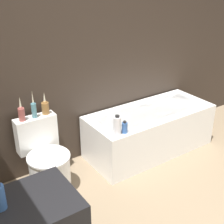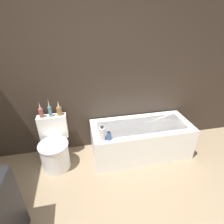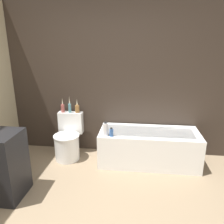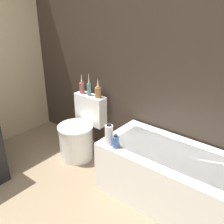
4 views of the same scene
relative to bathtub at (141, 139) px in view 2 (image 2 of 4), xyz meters
The scene contains 8 objects.
wall_back_tiled 1.34m from the bathtub, 153.83° to the left, with size 6.40×0.06×2.60m.
bathtub is the anchor object (origin of this frame).
toilet 1.33m from the bathtub, behind, with size 0.42×0.55×0.73m.
vase_gold 1.57m from the bathtub, behind, with size 0.06×0.06×0.25m.
vase_silver 1.46m from the bathtub, behind, with size 0.05×0.05×0.28m.
vase_bronze 1.34m from the bathtub, 169.60° to the left, with size 0.07×0.07×0.23m.
shampoo_bottle_tall 0.79m from the bathtub, 159.44° to the right, with size 0.08×0.08×0.22m.
shampoo_bottle_short 0.70m from the bathtub, 155.96° to the right, with size 0.06×0.06×0.13m.
Camera 2 is at (-0.14, -0.41, 2.00)m, focal length 28.00 mm.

